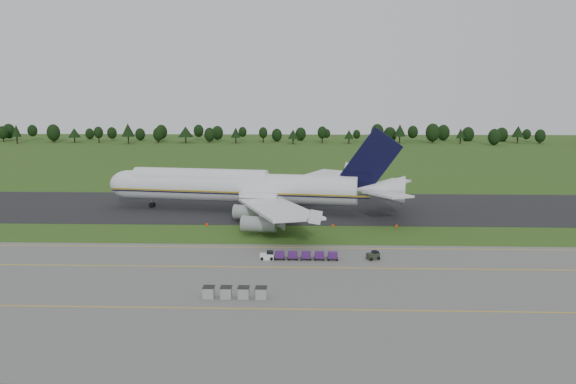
{
  "coord_description": "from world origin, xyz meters",
  "views": [
    {
      "loc": [
        7.38,
        -109.1,
        27.3
      ],
      "look_at": [
        3.72,
        2.0,
        8.32
      ],
      "focal_mm": 35.0,
      "sensor_mm": 36.0,
      "label": 1
    }
  ],
  "objects_px": {
    "uld_row": "(235,292)",
    "utility_cart": "(373,256)",
    "edge_markers": "(301,226)",
    "aircraft": "(244,187)",
    "baggage_train": "(298,255)"
  },
  "relations": [
    {
      "from": "edge_markers",
      "to": "aircraft",
      "type": "bearing_deg",
      "value": 130.23
    },
    {
      "from": "utility_cart",
      "to": "uld_row",
      "type": "bearing_deg",
      "value": -137.82
    },
    {
      "from": "uld_row",
      "to": "edge_markers",
      "type": "relative_size",
      "value": 0.22
    },
    {
      "from": "baggage_train",
      "to": "utility_cart",
      "type": "height_order",
      "value": "baggage_train"
    },
    {
      "from": "aircraft",
      "to": "edge_markers",
      "type": "xyz_separation_m",
      "value": [
        13.8,
        -16.31,
        -5.6
      ]
    },
    {
      "from": "baggage_train",
      "to": "uld_row",
      "type": "bearing_deg",
      "value": -114.18
    },
    {
      "from": "uld_row",
      "to": "edge_markers",
      "type": "bearing_deg",
      "value": 78.62
    },
    {
      "from": "aircraft",
      "to": "baggage_train",
      "type": "bearing_deg",
      "value": -71.69
    },
    {
      "from": "baggage_train",
      "to": "utility_cart",
      "type": "relative_size",
      "value": 5.61
    },
    {
      "from": "uld_row",
      "to": "utility_cart",
      "type": "bearing_deg",
      "value": 42.18
    },
    {
      "from": "aircraft",
      "to": "utility_cart",
      "type": "relative_size",
      "value": 31.36
    },
    {
      "from": "uld_row",
      "to": "edge_markers",
      "type": "xyz_separation_m",
      "value": [
        8.65,
        42.97,
        -0.57
      ]
    },
    {
      "from": "baggage_train",
      "to": "uld_row",
      "type": "distance_m",
      "value": 20.33
    },
    {
      "from": "utility_cart",
      "to": "uld_row",
      "type": "xyz_separation_m",
      "value": [
        -21.06,
        -19.09,
        0.24
      ]
    },
    {
      "from": "aircraft",
      "to": "edge_markers",
      "type": "bearing_deg",
      "value": -49.77
    }
  ]
}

